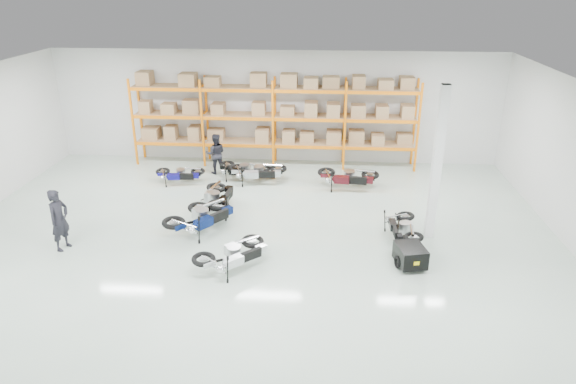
# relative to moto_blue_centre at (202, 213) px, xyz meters

# --- Properties ---
(room) EXTENTS (18.00, 18.00, 18.00)m
(room) POSITION_rel_moto_blue_centre_xyz_m (1.57, -0.28, 1.63)
(room) COLOR #B9CEB9
(room) RESTS_ON ground
(pallet_rack) EXTENTS (11.28, 0.98, 3.62)m
(pallet_rack) POSITION_rel_moto_blue_centre_xyz_m (1.57, 6.17, 1.64)
(pallet_rack) COLOR orange
(pallet_rack) RESTS_ON ground
(structural_column) EXTENTS (0.25, 0.25, 4.50)m
(structural_column) POSITION_rel_moto_blue_centre_xyz_m (6.77, 0.22, 1.63)
(structural_column) COLOR white
(structural_column) RESTS_ON ground
(moto_blue_centre) EXTENTS (2.04, 2.22, 1.32)m
(moto_blue_centre) POSITION_rel_moto_blue_centre_xyz_m (0.00, 0.00, 0.00)
(moto_blue_centre) COLOR #07164A
(moto_blue_centre) RESTS_ON ground
(moto_silver_left) EXTENTS (1.96, 1.92, 1.19)m
(moto_silver_left) POSITION_rel_moto_blue_centre_xyz_m (1.31, -2.07, -0.06)
(moto_silver_left) COLOR #B3B6BA
(moto_silver_left) RESTS_ON ground
(moto_black_far_left) EXTENTS (1.25, 2.13, 1.31)m
(moto_black_far_left) POSITION_rel_moto_blue_centre_xyz_m (0.12, 1.38, -0.00)
(moto_black_far_left) COLOR black
(moto_black_far_left) RESTS_ON ground
(moto_touring_right) EXTENTS (0.86, 1.65, 1.05)m
(moto_touring_right) POSITION_rel_moto_blue_centre_xyz_m (5.94, -0.04, -0.12)
(moto_touring_right) COLOR black
(moto_touring_right) RESTS_ON ground
(trailer) EXTENTS (0.86, 1.50, 0.61)m
(trailer) POSITION_rel_moto_blue_centre_xyz_m (5.94, -1.64, -0.27)
(trailer) COLOR black
(trailer) RESTS_ON ground
(moto_back_a) EXTENTS (1.63, 0.90, 1.02)m
(moto_back_a) POSITION_rel_moto_blue_centre_xyz_m (-1.74, 3.80, -0.14)
(moto_back_a) COLOR navy
(moto_back_a) RESTS_ON ground
(moto_back_b) EXTENTS (1.91, 1.02, 1.21)m
(moto_back_b) POSITION_rel_moto_blue_centre_xyz_m (1.14, 4.09, -0.05)
(moto_back_b) COLOR #9EA3A7
(moto_back_b) RESTS_ON ground
(moto_back_c) EXTENTS (1.90, 1.24, 1.13)m
(moto_back_c) POSITION_rel_moto_blue_centre_xyz_m (0.54, 4.35, -0.09)
(moto_back_c) COLOR black
(moto_back_c) RESTS_ON ground
(moto_back_d) EXTENTS (2.00, 1.13, 1.24)m
(moto_back_d) POSITION_rel_moto_blue_centre_xyz_m (4.47, 3.77, -0.04)
(moto_back_d) COLOR #460E15
(moto_back_d) RESTS_ON ground
(person_left) EXTENTS (0.59, 0.74, 1.79)m
(person_left) POSITION_rel_moto_blue_centre_xyz_m (-3.69, -1.33, 0.27)
(person_left) COLOR black
(person_left) RESTS_ON ground
(person_back) EXTENTS (0.87, 0.74, 1.58)m
(person_back) POSITION_rel_moto_blue_centre_xyz_m (-0.59, 4.97, 0.17)
(person_back) COLOR black
(person_back) RESTS_ON ground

